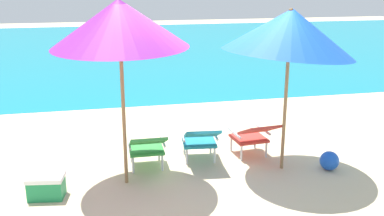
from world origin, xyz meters
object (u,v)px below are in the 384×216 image
at_px(beach_umbrella_left, 119,23).
at_px(cooler_box, 46,186).
at_px(beach_ball, 329,161).
at_px(beach_umbrella_right, 290,31).
at_px(lounge_chair_left, 147,146).
at_px(lounge_chair_right, 254,135).
at_px(lounge_chair_center, 200,139).

xyz_separation_m(beach_umbrella_left, cooler_box, (-1.07, -0.22, -2.09)).
bearing_deg(beach_ball, beach_umbrella_right, 163.03).
height_order(beach_umbrella_left, beach_ball, beach_umbrella_left).
distance_m(lounge_chair_left, beach_umbrella_left, 1.91).
bearing_deg(beach_umbrella_left, beach_ball, -3.93).
bearing_deg(beach_umbrella_right, lounge_chair_left, 170.51).
bearing_deg(lounge_chair_right, beach_ball, -34.78).
bearing_deg(lounge_chair_left, lounge_chair_right, 4.42).
height_order(beach_umbrella_left, cooler_box, beach_umbrella_left).
relative_size(lounge_chair_center, lounge_chair_right, 1.00).
xyz_separation_m(lounge_chair_center, cooler_box, (-2.27, -0.69, -0.24)).
height_order(lounge_chair_left, beach_umbrella_right, beach_umbrella_right).
height_order(lounge_chair_center, beach_umbrella_left, beach_umbrella_left).
bearing_deg(lounge_chair_center, beach_umbrella_right, -21.77).
distance_m(beach_umbrella_right, beach_ball, 2.08).
bearing_deg(beach_umbrella_right, cooler_box, -176.30).
bearing_deg(lounge_chair_right, beach_umbrella_left, -167.20).
xyz_separation_m(lounge_chair_left, beach_umbrella_right, (2.03, -0.34, 1.69)).
bearing_deg(lounge_chair_left, lounge_chair_center, 8.69).
relative_size(beach_ball, cooler_box, 0.57).
bearing_deg(cooler_box, beach_ball, 0.20).
xyz_separation_m(lounge_chair_center, beach_umbrella_right, (1.17, -0.47, 1.69)).
distance_m(lounge_chair_center, lounge_chair_right, 0.88).
bearing_deg(lounge_chair_left, beach_umbrella_left, -135.52).
distance_m(lounge_chair_center, beach_umbrella_right, 2.11).
xyz_separation_m(lounge_chair_right, cooler_box, (-3.15, -0.70, -0.24)).
relative_size(lounge_chair_center, beach_ball, 3.16).
relative_size(lounge_chair_left, lounge_chair_right, 0.96).
bearing_deg(beach_ball, cooler_box, -179.80).
distance_m(lounge_chair_right, beach_umbrella_right, 1.78).
xyz_separation_m(beach_umbrella_left, beach_umbrella_right, (2.37, -0.00, -0.16)).
bearing_deg(lounge_chair_right, cooler_box, -167.53).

